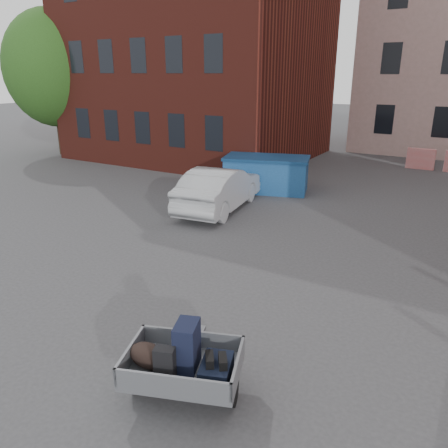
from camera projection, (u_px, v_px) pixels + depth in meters
The scene contains 7 objects.
ground at pixel (214, 270), 10.46m from camera, with size 120.00×120.00×0.00m, color #38383A.
building_brick at pixel (199, 22), 23.07m from camera, with size 12.00×10.00×14.00m, color #591E16.
far_building at pixel (151, 79), 36.68m from camera, with size 6.00×6.00×8.00m, color maroon.
tree at pixel (53, 59), 23.81m from camera, with size 5.28×5.28×8.30m.
trailer at pixel (182, 362), 6.15m from camera, with size 1.88×1.98×1.20m.
dumpster at pixel (266, 174), 17.26m from camera, with size 3.61×2.55×1.37m.
silver_car at pixel (219, 188), 14.91m from camera, with size 1.55×4.44×1.46m, color #A4A7AB.
Camera 1 is at (5.07, -8.06, 4.46)m, focal length 35.00 mm.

